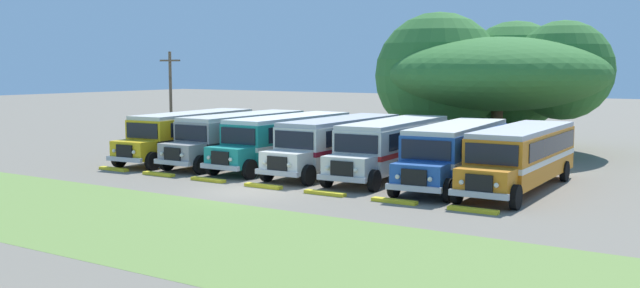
# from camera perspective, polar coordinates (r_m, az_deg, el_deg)

# --- Properties ---
(ground_plane) EXTENTS (220.00, 220.00, 0.00)m
(ground_plane) POSITION_cam_1_polar(r_m,az_deg,el_deg) (32.20, -5.79, -3.78)
(ground_plane) COLOR slate
(foreground_grass_strip) EXTENTS (80.00, 9.06, 0.01)m
(foreground_grass_strip) POSITION_cam_1_polar(r_m,az_deg,el_deg) (27.14, -15.31, -5.83)
(foreground_grass_strip) COLOR olive
(foreground_grass_strip) RESTS_ON ground_plane
(parked_bus_slot_0) EXTENTS (3.50, 10.97, 2.82)m
(parked_bus_slot_0) POSITION_cam_1_polar(r_m,az_deg,el_deg) (43.87, -10.25, 0.88)
(parked_bus_slot_0) COLOR yellow
(parked_bus_slot_0) RESTS_ON ground_plane
(parked_bus_slot_1) EXTENTS (2.87, 10.86, 2.82)m
(parked_bus_slot_1) POSITION_cam_1_polar(r_m,az_deg,el_deg) (41.94, -6.33, 0.70)
(parked_bus_slot_1) COLOR #9E9993
(parked_bus_slot_1) RESTS_ON ground_plane
(parked_bus_slot_2) EXTENTS (2.76, 10.85, 2.82)m
(parked_bus_slot_2) POSITION_cam_1_polar(r_m,az_deg,el_deg) (40.03, -2.66, 0.47)
(parked_bus_slot_2) COLOR teal
(parked_bus_slot_2) RESTS_ON ground_plane
(parked_bus_slot_3) EXTENTS (2.90, 10.87, 2.82)m
(parked_bus_slot_3) POSITION_cam_1_polar(r_m,az_deg,el_deg) (38.08, 1.52, 0.19)
(parked_bus_slot_3) COLOR silver
(parked_bus_slot_3) RESTS_ON ground_plane
(parked_bus_slot_4) EXTENTS (3.35, 10.94, 2.82)m
(parked_bus_slot_4) POSITION_cam_1_polar(r_m,az_deg,el_deg) (36.70, 5.84, -0.07)
(parked_bus_slot_4) COLOR silver
(parked_bus_slot_4) RESTS_ON ground_plane
(parked_bus_slot_5) EXTENTS (3.55, 10.97, 2.82)m
(parked_bus_slot_5) POSITION_cam_1_polar(r_m,az_deg,el_deg) (34.67, 10.82, -0.51)
(parked_bus_slot_5) COLOR #23519E
(parked_bus_slot_5) RESTS_ON ground_plane
(parked_bus_slot_6) EXTENTS (2.92, 10.87, 2.82)m
(parked_bus_slot_6) POSITION_cam_1_polar(r_m,az_deg,el_deg) (33.69, 15.80, -0.83)
(parked_bus_slot_6) COLOR orange
(parked_bus_slot_6) RESTS_ON ground_plane
(curb_wheelstop_0) EXTENTS (2.00, 0.36, 0.15)m
(curb_wheelstop_0) POSITION_cam_1_polar(r_m,az_deg,el_deg) (40.03, -16.16, -1.94)
(curb_wheelstop_0) COLOR yellow
(curb_wheelstop_0) RESTS_ON ground_plane
(curb_wheelstop_1) EXTENTS (2.00, 0.36, 0.15)m
(curb_wheelstop_1) POSITION_cam_1_polar(r_m,az_deg,el_deg) (37.54, -12.78, -2.37)
(curb_wheelstop_1) COLOR yellow
(curb_wheelstop_1) RESTS_ON ground_plane
(curb_wheelstop_2) EXTENTS (2.00, 0.36, 0.15)m
(curb_wheelstop_2) POSITION_cam_1_polar(r_m,az_deg,el_deg) (35.21, -8.93, -2.85)
(curb_wheelstop_2) COLOR yellow
(curb_wheelstop_2) RESTS_ON ground_plane
(curb_wheelstop_3) EXTENTS (2.00, 0.36, 0.15)m
(curb_wheelstop_3) POSITION_cam_1_polar(r_m,az_deg,el_deg) (33.06, -4.56, -3.38)
(curb_wheelstop_3) COLOR yellow
(curb_wheelstop_3) RESTS_ON ground_plane
(curb_wheelstop_4) EXTENTS (2.00, 0.36, 0.15)m
(curb_wheelstop_4) POSITION_cam_1_polar(r_m,az_deg,el_deg) (31.14, 0.39, -3.95)
(curb_wheelstop_4) COLOR yellow
(curb_wheelstop_4) RESTS_ON ground_plane
(curb_wheelstop_5) EXTENTS (2.00, 0.36, 0.15)m
(curb_wheelstop_5) POSITION_cam_1_polar(r_m,az_deg,el_deg) (29.47, 5.96, -4.56)
(curb_wheelstop_5) COLOR yellow
(curb_wheelstop_5) RESTS_ON ground_plane
(curb_wheelstop_6) EXTENTS (2.00, 0.36, 0.15)m
(curb_wheelstop_6) POSITION_cam_1_polar(r_m,az_deg,el_deg) (28.12, 12.13, -5.19)
(curb_wheelstop_6) COLOR yellow
(curb_wheelstop_6) RESTS_ON ground_plane
(broad_shade_tree) EXTENTS (14.99, 15.43, 9.20)m
(broad_shade_tree) POSITION_cam_1_polar(r_m,az_deg,el_deg) (48.87, 13.65, 5.44)
(broad_shade_tree) COLOR brown
(broad_shade_tree) RESTS_ON ground_plane
(utility_pole) EXTENTS (1.80, 0.20, 6.59)m
(utility_pole) POSITION_cam_1_polar(r_m,az_deg,el_deg) (49.49, -11.85, 3.71)
(utility_pole) COLOR brown
(utility_pole) RESTS_ON ground_plane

